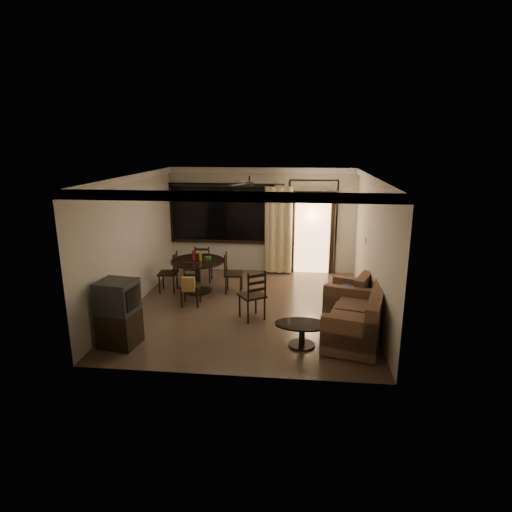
# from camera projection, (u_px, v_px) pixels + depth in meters

# --- Properties ---
(ground) EXTENTS (5.50, 5.50, 0.00)m
(ground) POSITION_uv_depth(u_px,v_px,m) (250.00, 308.00, 9.18)
(ground) COLOR #7F6651
(ground) RESTS_ON ground
(room_shell) EXTENTS (5.50, 6.70, 5.50)m
(room_shell) POSITION_uv_depth(u_px,v_px,m) (283.00, 211.00, 10.34)
(room_shell) COLOR beige
(room_shell) RESTS_ON ground
(dining_table) EXTENTS (1.24, 1.24, 1.00)m
(dining_table) POSITION_uv_depth(u_px,v_px,m) (198.00, 267.00, 10.01)
(dining_table) COLOR black
(dining_table) RESTS_ON ground
(dining_chair_west) EXTENTS (0.44, 0.44, 0.95)m
(dining_chair_west) POSITION_uv_depth(u_px,v_px,m) (169.00, 280.00, 10.12)
(dining_chair_west) COLOR black
(dining_chair_west) RESTS_ON ground
(dining_chair_east) EXTENTS (0.44, 0.44, 0.95)m
(dining_chair_east) POSITION_uv_depth(u_px,v_px,m) (233.00, 281.00, 10.05)
(dining_chair_east) COLOR black
(dining_chair_east) RESTS_ON ground
(dining_chair_south) EXTENTS (0.44, 0.50, 0.95)m
(dining_chair_south) POSITION_uv_depth(u_px,v_px,m) (191.00, 292.00, 9.26)
(dining_chair_south) COLOR black
(dining_chair_south) RESTS_ON ground
(dining_chair_north) EXTENTS (0.44, 0.44, 0.95)m
(dining_chair_north) POSITION_uv_depth(u_px,v_px,m) (204.00, 270.00, 10.85)
(dining_chair_north) COLOR black
(dining_chair_north) RESTS_ON ground
(tv_cabinet) EXTENTS (0.69, 0.64, 1.18)m
(tv_cabinet) POSITION_uv_depth(u_px,v_px,m) (119.00, 313.00, 7.36)
(tv_cabinet) COLOR black
(tv_cabinet) RESTS_ON ground
(sofa) EXTENTS (1.31, 1.88, 0.91)m
(sofa) POSITION_uv_depth(u_px,v_px,m) (359.00, 321.00, 7.61)
(sofa) COLOR #432B1F
(sofa) RESTS_ON ground
(armchair) EXTENTS (1.05, 1.05, 0.82)m
(armchair) POSITION_uv_depth(u_px,v_px,m) (350.00, 297.00, 8.87)
(armchair) COLOR #432B1F
(armchair) RESTS_ON ground
(coffee_table) EXTENTS (0.95, 0.57, 0.42)m
(coffee_table) POSITION_uv_depth(u_px,v_px,m) (302.00, 331.00, 7.42)
(coffee_table) COLOR black
(coffee_table) RESTS_ON ground
(side_chair) EXTENTS (0.64, 0.64, 1.04)m
(side_chair) POSITION_uv_depth(u_px,v_px,m) (252.00, 304.00, 8.55)
(side_chair) COLOR black
(side_chair) RESTS_ON ground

